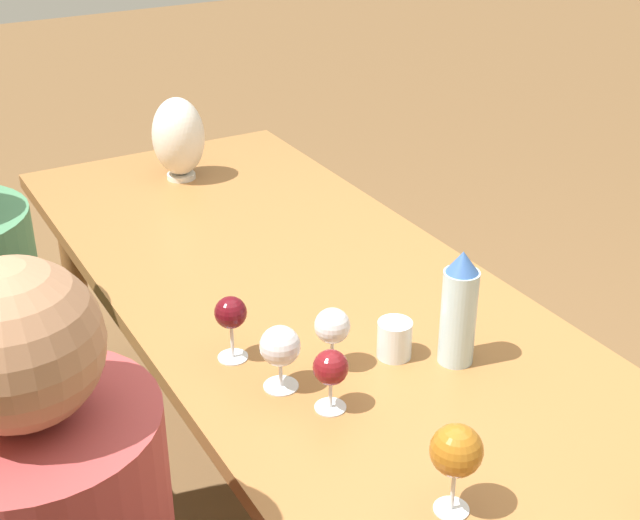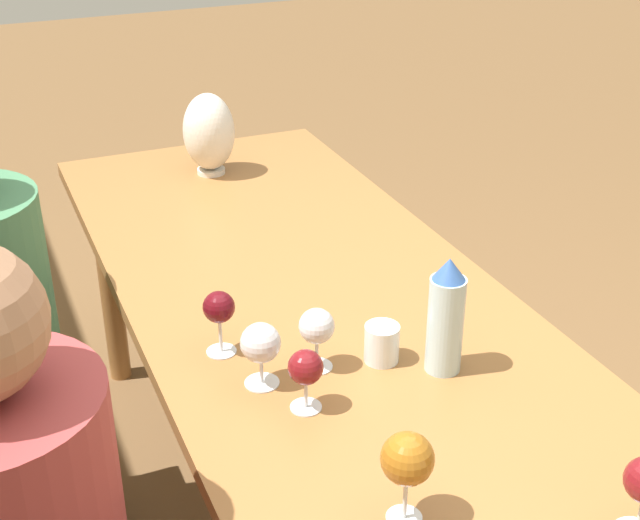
% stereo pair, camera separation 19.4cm
% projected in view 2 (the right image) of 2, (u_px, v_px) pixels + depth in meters
% --- Properties ---
extents(dining_table, '(2.63, 0.83, 0.75)m').
position_uv_depth(dining_table, '(361.00, 377.00, 1.85)').
color(dining_table, '#936033').
rests_on(dining_table, ground_plane).
extents(water_bottle, '(0.07, 0.07, 0.24)m').
position_uv_depth(water_bottle, '(446.00, 317.00, 1.70)').
color(water_bottle, '#ADCCD6').
rests_on(water_bottle, dining_table).
extents(water_tumbler, '(0.07, 0.07, 0.08)m').
position_uv_depth(water_tumbler, '(382.00, 343.00, 1.76)').
color(water_tumbler, silver).
rests_on(water_tumbler, dining_table).
extents(vase, '(0.15, 0.15, 0.25)m').
position_uv_depth(vase, '(208.00, 133.00, 2.61)').
color(vase, silver).
rests_on(vase, dining_table).
extents(wine_glass_0, '(0.07, 0.07, 0.12)m').
position_uv_depth(wine_glass_0, '(306.00, 369.00, 1.60)').
color(wine_glass_0, silver).
rests_on(wine_glass_0, dining_table).
extents(wine_glass_4, '(0.06, 0.06, 0.14)m').
position_uv_depth(wine_glass_4, '(219.00, 309.00, 1.76)').
color(wine_glass_4, silver).
rests_on(wine_glass_4, dining_table).
extents(wine_glass_5, '(0.08, 0.08, 0.13)m').
position_uv_depth(wine_glass_5, '(261.00, 344.00, 1.67)').
color(wine_glass_5, silver).
rests_on(wine_glass_5, dining_table).
extents(wine_glass_6, '(0.07, 0.07, 0.13)m').
position_uv_depth(wine_glass_6, '(317.00, 328.00, 1.71)').
color(wine_glass_6, silver).
rests_on(wine_glass_6, dining_table).
extents(wine_glass_7, '(0.08, 0.08, 0.16)m').
position_uv_depth(wine_glass_7, '(407.00, 460.00, 1.33)').
color(wine_glass_7, silver).
rests_on(wine_glass_7, dining_table).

